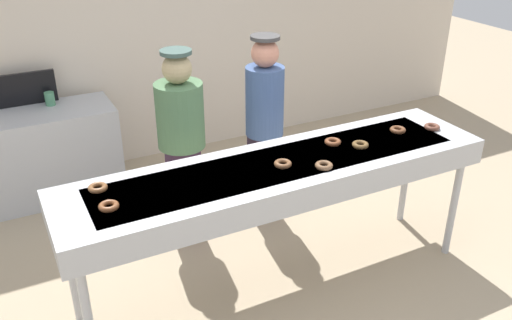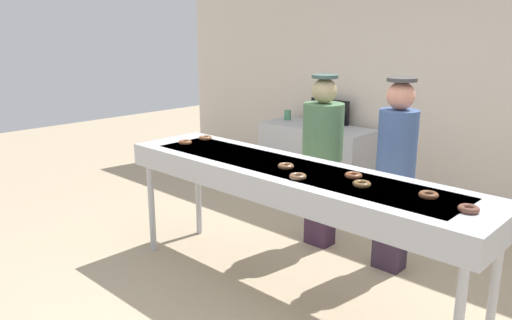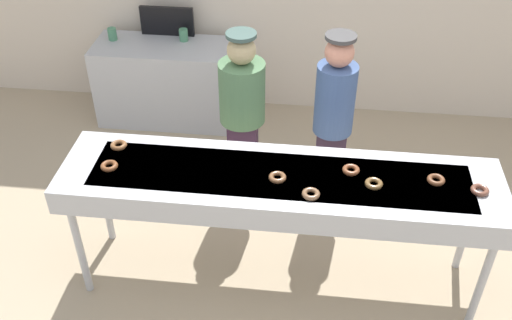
{
  "view_description": "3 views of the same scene",
  "coord_description": "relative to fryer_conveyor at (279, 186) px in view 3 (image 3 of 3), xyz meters",
  "views": [
    {
      "loc": [
        -1.62,
        -2.8,
        2.66
      ],
      "look_at": [
        -0.18,
        0.01,
        1.07
      ],
      "focal_mm": 38.43,
      "sensor_mm": 36.0,
      "label": 1
    },
    {
      "loc": [
        2.22,
        -2.72,
        1.99
      ],
      "look_at": [
        -0.36,
        0.01,
        1.0
      ],
      "focal_mm": 35.1,
      "sensor_mm": 36.0,
      "label": 2
    },
    {
      "loc": [
        0.19,
        -3.02,
        3.44
      ],
      "look_at": [
        -0.17,
        0.06,
        1.07
      ],
      "focal_mm": 40.78,
      "sensor_mm": 36.0,
      "label": 3
    }
  ],
  "objects": [
    {
      "name": "ground_plane",
      "position": [
        0.0,
        0.0,
        -0.92
      ],
      "size": [
        16.0,
        16.0,
        0.0
      ],
      "primitive_type": "plane",
      "color": "tan"
    },
    {
      "name": "fryer_conveyor",
      "position": [
        0.0,
        0.0,
        0.0
      ],
      "size": [
        2.98,
        0.71,
        1.01
      ],
      "color": "#B7BABF",
      "rests_on": "ground"
    },
    {
      "name": "chocolate_donut_0",
      "position": [
        1.03,
        0.05,
        0.11
      ],
      "size": [
        0.16,
        0.16,
        0.03
      ],
      "primitive_type": "torus",
      "rotation": [
        0.0,
        0.0,
        2.47
      ],
      "color": "brown",
      "rests_on": "fryer_conveyor"
    },
    {
      "name": "chocolate_donut_1",
      "position": [
        0.21,
        -0.19,
        0.11
      ],
      "size": [
        0.15,
        0.15,
        0.03
      ],
      "primitive_type": "torus",
      "rotation": [
        0.0,
        0.0,
        2.78
      ],
      "color": "brown",
      "rests_on": "fryer_conveyor"
    },
    {
      "name": "chocolate_donut_2",
      "position": [
        -1.16,
        0.19,
        0.11
      ],
      "size": [
        0.16,
        0.16,
        0.03
      ],
      "primitive_type": "torus",
      "rotation": [
        0.0,
        0.0,
        2.68
      ],
      "color": "brown",
      "rests_on": "fryer_conveyor"
    },
    {
      "name": "chocolate_donut_3",
      "position": [
        -0.01,
        -0.05,
        0.11
      ],
      "size": [
        0.16,
        0.16,
        0.03
      ],
      "primitive_type": "torus",
      "rotation": [
        0.0,
        0.0,
        0.88
      ],
      "color": "brown",
      "rests_on": "fryer_conveyor"
    },
    {
      "name": "chocolate_donut_4",
      "position": [
        0.47,
        0.09,
        0.11
      ],
      "size": [
        0.15,
        0.15,
        0.03
      ],
      "primitive_type": "torus",
      "rotation": [
        0.0,
        0.0,
        1.2
      ],
      "color": "brown",
      "rests_on": "fryer_conveyor"
    },
    {
      "name": "chocolate_donut_5",
      "position": [
        -1.15,
        -0.05,
        0.11
      ],
      "size": [
        0.16,
        0.16,
        0.03
      ],
      "primitive_type": "torus",
      "rotation": [
        0.0,
        0.0,
        2.23
      ],
      "color": "brown",
      "rests_on": "fryer_conveyor"
    },
    {
      "name": "chocolate_donut_6",
      "position": [
        0.62,
        -0.04,
        0.11
      ],
      "size": [
        0.16,
        0.16,
        0.03
      ],
      "primitive_type": "torus",
      "rotation": [
        0.0,
        0.0,
        2.09
      ],
      "color": "brown",
      "rests_on": "fryer_conveyor"
    },
    {
      "name": "chocolate_donut_7",
      "position": [
        1.29,
        -0.03,
        0.11
      ],
      "size": [
        0.12,
        0.12,
        0.03
      ],
      "primitive_type": "torus",
      "rotation": [
        0.0,
        0.0,
        1.63
      ],
      "color": "brown",
      "rests_on": "fryer_conveyor"
    },
    {
      "name": "worker_baker",
      "position": [
        -0.37,
        0.9,
        0.01
      ],
      "size": [
        0.37,
        0.37,
        1.6
      ],
      "rotation": [
        0.0,
        0.0,
        3.14
      ],
      "color": "#3A233A",
      "rests_on": "ground"
    },
    {
      "name": "worker_assistant",
      "position": [
        0.36,
        0.91,
        -0.01
      ],
      "size": [
        0.32,
        0.32,
        1.62
      ],
      "rotation": [
        0.0,
        0.0,
        2.95
      ],
      "color": "#352538",
      "rests_on": "ground"
    },
    {
      "name": "prep_counter",
      "position": [
        -1.34,
        2.13,
        -0.49
      ],
      "size": [
        1.4,
        0.6,
        0.84
      ],
      "primitive_type": "cube",
      "color": "#B7BABF",
      "rests_on": "ground"
    },
    {
      "name": "paper_cup_0",
      "position": [
        -1.15,
        2.26,
        -0.01
      ],
      "size": [
        0.09,
        0.09,
        0.12
      ],
      "primitive_type": "cylinder",
      "color": "#4C8C66",
      "rests_on": "prep_counter"
    },
    {
      "name": "paper_cup_1",
      "position": [
        -1.87,
        2.2,
        -0.01
      ],
      "size": [
        0.09,
        0.09,
        0.12
      ],
      "primitive_type": "cylinder",
      "color": "#4C8C66",
      "rests_on": "prep_counter"
    },
    {
      "name": "menu_display",
      "position": [
        -1.34,
        2.38,
        0.08
      ],
      "size": [
        0.55,
        0.04,
        0.3
      ],
      "primitive_type": "cube",
      "color": "black",
      "rests_on": "prep_counter"
    }
  ]
}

